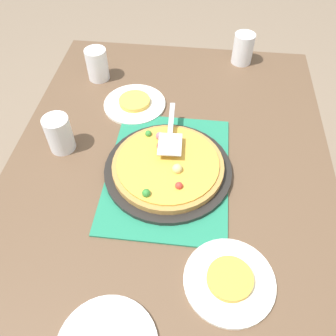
{
  "coord_description": "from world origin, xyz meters",
  "views": [
    {
      "loc": [
        0.66,
        0.08,
        1.57
      ],
      "look_at": [
        0.0,
        0.0,
        0.77
      ],
      "focal_mm": 37.34,
      "sensor_mm": 36.0,
      "label": 1
    }
  ],
  "objects_px": {
    "pizza": "(168,165)",
    "cup_corner": "(59,134)",
    "cup_near": "(243,49)",
    "pizza_server": "(170,133)",
    "served_slice_right": "(230,279)",
    "pizza_pan": "(168,170)",
    "served_slice_left": "(134,101)",
    "plate_far_right": "(229,281)",
    "plate_near_left": "(135,104)",
    "cup_far": "(97,64)"
  },
  "relations": [
    {
      "from": "pizza",
      "to": "cup_corner",
      "type": "xyz_separation_m",
      "value": [
        -0.06,
        -0.34,
        0.03
      ]
    },
    {
      "from": "cup_near",
      "to": "pizza_server",
      "type": "relative_size",
      "value": 0.52
    },
    {
      "from": "pizza",
      "to": "served_slice_right",
      "type": "height_order",
      "value": "pizza"
    },
    {
      "from": "pizza_pan",
      "to": "served_slice_left",
      "type": "distance_m",
      "value": 0.33
    },
    {
      "from": "cup_near",
      "to": "served_slice_left",
      "type": "bearing_deg",
      "value": -50.17
    },
    {
      "from": "pizza_server",
      "to": "plate_far_right",
      "type": "bearing_deg",
      "value": 24.33
    },
    {
      "from": "cup_near",
      "to": "pizza_pan",
      "type": "bearing_deg",
      "value": -20.42
    },
    {
      "from": "pizza_pan",
      "to": "plate_far_right",
      "type": "distance_m",
      "value": 0.37
    },
    {
      "from": "pizza_pan",
      "to": "pizza",
      "type": "relative_size",
      "value": 1.15
    },
    {
      "from": "pizza_pan",
      "to": "pizza_server",
      "type": "relative_size",
      "value": 1.64
    },
    {
      "from": "pizza_pan",
      "to": "cup_corner",
      "type": "distance_m",
      "value": 0.35
    },
    {
      "from": "pizza",
      "to": "served_slice_left",
      "type": "relative_size",
      "value": 3.0
    },
    {
      "from": "pizza_pan",
      "to": "served_slice_left",
      "type": "relative_size",
      "value": 3.45
    },
    {
      "from": "plate_far_right",
      "to": "pizza_server",
      "type": "distance_m",
      "value": 0.46
    },
    {
      "from": "plate_near_left",
      "to": "cup_far",
      "type": "relative_size",
      "value": 1.83
    },
    {
      "from": "served_slice_left",
      "to": "cup_far",
      "type": "xyz_separation_m",
      "value": [
        -0.15,
        -0.17,
        0.04
      ]
    },
    {
      "from": "plate_near_left",
      "to": "cup_near",
      "type": "height_order",
      "value": "cup_near"
    },
    {
      "from": "plate_near_left",
      "to": "served_slice_left",
      "type": "distance_m",
      "value": 0.01
    },
    {
      "from": "plate_near_left",
      "to": "pizza",
      "type": "bearing_deg",
      "value": 27.47
    },
    {
      "from": "cup_far",
      "to": "pizza_server",
      "type": "relative_size",
      "value": 0.52
    },
    {
      "from": "served_slice_right",
      "to": "cup_corner",
      "type": "xyz_separation_m",
      "value": [
        -0.38,
        -0.53,
        0.04
      ]
    },
    {
      "from": "cup_near",
      "to": "pizza",
      "type": "bearing_deg",
      "value": -20.49
    },
    {
      "from": "cup_far",
      "to": "cup_corner",
      "type": "xyz_separation_m",
      "value": [
        0.38,
        -0.03,
        0.0
      ]
    },
    {
      "from": "served_slice_right",
      "to": "cup_far",
      "type": "xyz_separation_m",
      "value": [
        -0.76,
        -0.5,
        0.04
      ]
    },
    {
      "from": "plate_near_left",
      "to": "plate_far_right",
      "type": "xyz_separation_m",
      "value": [
        0.62,
        0.34,
        0.0
      ]
    },
    {
      "from": "cup_far",
      "to": "pizza_server",
      "type": "height_order",
      "value": "cup_far"
    },
    {
      "from": "pizza_pan",
      "to": "cup_near",
      "type": "bearing_deg",
      "value": 159.58
    },
    {
      "from": "pizza",
      "to": "cup_far",
      "type": "relative_size",
      "value": 2.75
    },
    {
      "from": "cup_near",
      "to": "plate_far_right",
      "type": "bearing_deg",
      "value": -2.76
    },
    {
      "from": "plate_far_right",
      "to": "served_slice_right",
      "type": "distance_m",
      "value": 0.01
    },
    {
      "from": "served_slice_left",
      "to": "pizza",
      "type": "bearing_deg",
      "value": 27.47
    },
    {
      "from": "plate_near_left",
      "to": "served_slice_right",
      "type": "relative_size",
      "value": 2.0
    },
    {
      "from": "served_slice_left",
      "to": "pizza_server",
      "type": "relative_size",
      "value": 0.47
    },
    {
      "from": "pizza_pan",
      "to": "cup_corner",
      "type": "bearing_deg",
      "value": -100.66
    },
    {
      "from": "plate_far_right",
      "to": "served_slice_right",
      "type": "height_order",
      "value": "served_slice_right"
    },
    {
      "from": "cup_far",
      "to": "cup_corner",
      "type": "relative_size",
      "value": 1.0
    },
    {
      "from": "pizza_pan",
      "to": "cup_near",
      "type": "height_order",
      "value": "cup_near"
    },
    {
      "from": "pizza",
      "to": "cup_near",
      "type": "bearing_deg",
      "value": 159.51
    },
    {
      "from": "cup_far",
      "to": "pizza_server",
      "type": "bearing_deg",
      "value": 42.4
    },
    {
      "from": "plate_near_left",
      "to": "served_slice_left",
      "type": "bearing_deg",
      "value": 0.0
    },
    {
      "from": "plate_near_left",
      "to": "pizza_pan",
      "type": "bearing_deg",
      "value": 27.5
    },
    {
      "from": "plate_far_right",
      "to": "cup_far",
      "type": "bearing_deg",
      "value": -146.56
    },
    {
      "from": "pizza_pan",
      "to": "cup_far",
      "type": "height_order",
      "value": "cup_far"
    },
    {
      "from": "pizza_server",
      "to": "served_slice_right",
      "type": "bearing_deg",
      "value": 24.33
    },
    {
      "from": "pizza_pan",
      "to": "plate_near_left",
      "type": "xyz_separation_m",
      "value": [
        -0.3,
        -0.15,
        -0.01
      ]
    },
    {
      "from": "plate_near_left",
      "to": "cup_corner",
      "type": "height_order",
      "value": "cup_corner"
    },
    {
      "from": "pizza",
      "to": "cup_near",
      "type": "xyz_separation_m",
      "value": [
        -0.61,
        0.23,
        0.03
      ]
    },
    {
      "from": "served_slice_left",
      "to": "cup_far",
      "type": "bearing_deg",
      "value": -131.5
    },
    {
      "from": "plate_near_left",
      "to": "cup_far",
      "type": "bearing_deg",
      "value": -131.5
    },
    {
      "from": "pizza_pan",
      "to": "served_slice_right",
      "type": "relative_size",
      "value": 3.45
    }
  ]
}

